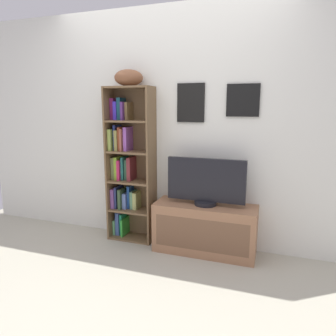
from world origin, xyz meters
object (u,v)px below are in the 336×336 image
object	(u,v)px
tv_stand	(205,228)
television	(206,182)
football	(129,78)
bookshelf	(127,166)

from	to	relation	value
tv_stand	television	world-z (taller)	television
football	tv_stand	xyz separation A→B (m)	(0.84, -0.06, -1.50)
bookshelf	football	bearing A→B (deg)	-27.38
football	television	xyz separation A→B (m)	(0.84, -0.06, -1.02)
bookshelf	television	xyz separation A→B (m)	(0.90, -0.09, -0.09)
bookshelf	football	size ratio (longest dim) A/B	5.70
football	tv_stand	distance (m)	1.72
bookshelf	television	bearing A→B (deg)	-5.56
tv_stand	television	distance (m)	0.48
bookshelf	television	world-z (taller)	bookshelf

